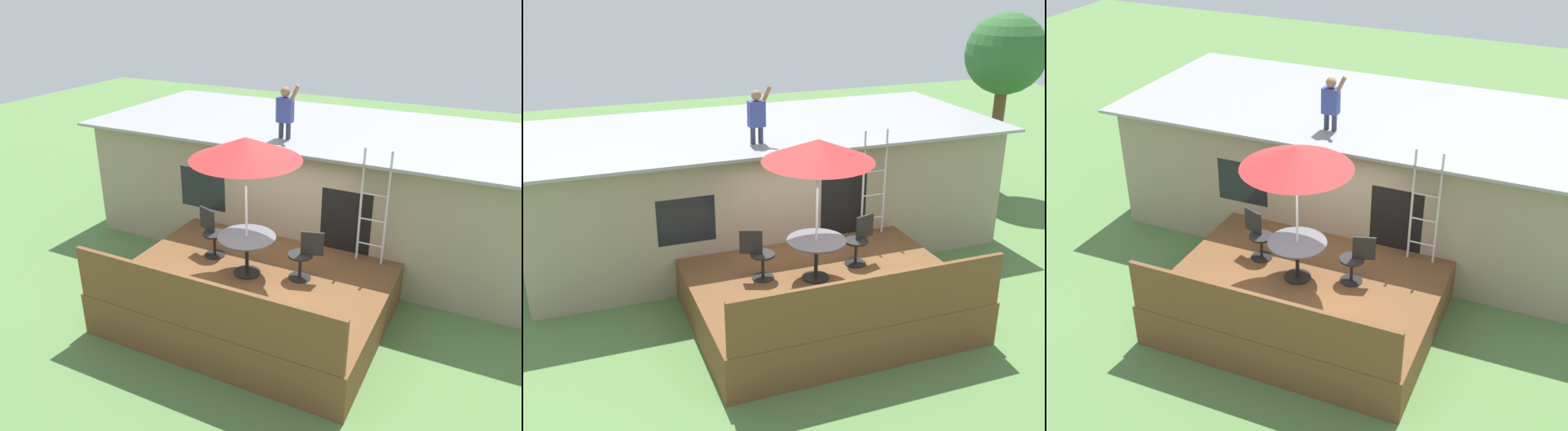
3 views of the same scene
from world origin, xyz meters
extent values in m
plane|color=#567F42|center=(0.00, 0.00, 0.00)|extent=(40.00, 40.00, 0.00)
cube|color=gray|center=(0.00, 3.60, 1.32)|extent=(10.00, 4.00, 2.65)
cube|color=#99999E|center=(0.00, 3.60, 2.68)|extent=(10.50, 4.50, 0.06)
cube|color=black|center=(-2.08, 1.61, 1.55)|extent=(1.10, 0.03, 0.90)
cube|color=black|center=(1.15, 1.61, 1.05)|extent=(1.00, 0.03, 2.00)
cube|color=brown|center=(0.00, 0.00, 0.40)|extent=(4.69, 3.82, 0.80)
cube|color=brown|center=(0.00, -1.86, 1.25)|extent=(4.59, 0.08, 0.90)
cylinder|color=black|center=(-0.15, -0.02, 0.82)|extent=(0.48, 0.48, 0.03)
cylinder|color=black|center=(-0.15, -0.02, 1.17)|extent=(0.07, 0.07, 0.71)
cylinder|color=#4C4C51|center=(-0.15, -0.02, 1.53)|extent=(1.04, 1.04, 0.03)
cylinder|color=silver|center=(-0.15, -0.02, 2.00)|extent=(0.04, 0.04, 2.40)
cone|color=red|center=(-0.15, -0.02, 3.15)|extent=(1.90, 1.90, 0.38)
cylinder|color=silver|center=(1.46, 1.40, 1.90)|extent=(0.04, 0.04, 2.20)
cylinder|color=silver|center=(1.94, 1.40, 1.90)|extent=(0.04, 0.04, 2.20)
cylinder|color=silver|center=(1.70, 1.40, 1.15)|extent=(0.48, 0.03, 0.03)
cylinder|color=silver|center=(1.70, 1.40, 1.65)|extent=(0.48, 0.03, 0.03)
cylinder|color=silver|center=(1.70, 1.40, 2.15)|extent=(0.48, 0.03, 0.03)
cylinder|color=silver|center=(1.70, 1.40, 2.65)|extent=(0.48, 0.03, 0.03)
cylinder|color=#33384C|center=(-0.55, 2.27, 2.88)|extent=(0.10, 0.10, 0.34)
cylinder|color=#33384C|center=(-0.39, 2.27, 2.88)|extent=(0.10, 0.10, 0.34)
cube|color=#384799|center=(-0.47, 2.27, 3.30)|extent=(0.32, 0.20, 0.50)
sphere|color=#997051|center=(-0.47, 2.27, 3.66)|extent=(0.20, 0.20, 0.20)
cylinder|color=#997051|center=(-0.29, 2.27, 3.60)|extent=(0.26, 0.08, 0.44)
cylinder|color=black|center=(-1.03, 0.30, 0.81)|extent=(0.40, 0.40, 0.02)
cylinder|color=black|center=(-1.03, 0.30, 1.03)|extent=(0.06, 0.06, 0.44)
cylinder|color=black|center=(-1.03, 0.30, 1.26)|extent=(0.44, 0.44, 0.04)
cube|color=black|center=(-1.22, 0.37, 1.50)|extent=(0.39, 0.18, 0.44)
cylinder|color=black|center=(0.77, 0.25, 0.81)|extent=(0.40, 0.40, 0.02)
cylinder|color=black|center=(0.77, 0.25, 1.03)|extent=(0.06, 0.06, 0.44)
cylinder|color=black|center=(0.77, 0.25, 1.26)|extent=(0.44, 0.44, 0.04)
cube|color=black|center=(0.96, 0.31, 1.50)|extent=(0.39, 0.15, 0.44)
camera|label=1|loc=(3.72, -7.25, 5.60)|focal=35.75mm
camera|label=2|loc=(-4.19, -9.29, 6.05)|focal=43.91mm
camera|label=3|loc=(4.00, -9.22, 7.81)|focal=47.26mm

